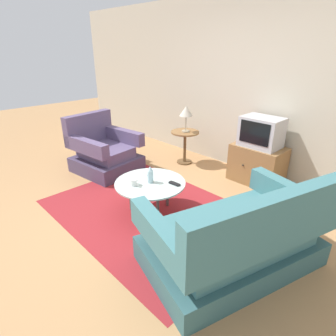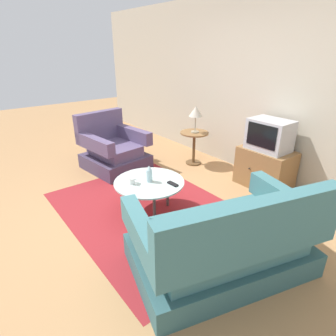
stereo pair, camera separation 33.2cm
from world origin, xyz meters
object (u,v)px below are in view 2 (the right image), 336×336
at_px(coffee_table, 149,184).
at_px(side_table, 194,141).
at_px(television, 270,135).
at_px(armchair, 113,150).
at_px(vase, 149,174).
at_px(tv_remote_silver, 148,172).
at_px(tv_stand, 265,168).
at_px(mug, 133,181).
at_px(couch, 224,243).
at_px(table_lamp, 196,112).
at_px(tv_remote_dark, 173,184).

height_order(coffee_table, side_table, side_table).
bearing_deg(coffee_table, television, 75.50).
height_order(armchair, vase, armchair).
xyz_separation_m(vase, tv_remote_silver, (-0.22, 0.12, -0.09)).
bearing_deg(television, tv_stand, 90.00).
distance_m(side_table, television, 1.35).
bearing_deg(mug, side_table, 114.09).
bearing_deg(tv_remote_silver, armchair, 10.12).
relative_size(armchair, tv_stand, 1.40).
distance_m(coffee_table, side_table, 1.73).
xyz_separation_m(tv_stand, tv_remote_silver, (-0.67, -1.63, 0.15)).
bearing_deg(television, coffee_table, -104.50).
height_order(television, tv_remote_silver, television).
height_order(couch, coffee_table, couch).
bearing_deg(television, armchair, -144.67).
relative_size(armchair, side_table, 1.82).
bearing_deg(tv_remote_silver, mug, 133.19).
relative_size(side_table, television, 1.03).
relative_size(couch, television, 3.22).
xyz_separation_m(coffee_table, side_table, (-0.83, 1.51, 0.02)).
bearing_deg(coffee_table, armchair, 168.64).
bearing_deg(coffee_table, couch, -1.83).
bearing_deg(couch, tv_remote_silver, 99.95).
height_order(table_lamp, tv_remote_silver, table_lamp).
bearing_deg(vase, television, 75.50).
height_order(mug, tv_remote_silver, mug).
bearing_deg(television, tv_remote_silver, -112.33).
distance_m(television, table_lamp, 1.29).
relative_size(television, tv_remote_silver, 3.80).
distance_m(couch, tv_remote_dark, 1.03).
distance_m(tv_remote_dark, tv_remote_silver, 0.46).
xyz_separation_m(table_lamp, vase, (0.82, -1.51, -0.40)).
xyz_separation_m(tv_stand, vase, (-0.45, -1.74, 0.24)).
relative_size(couch, coffee_table, 2.11).
bearing_deg(tv_stand, vase, -104.44).
bearing_deg(vase, tv_remote_dark, 34.54).
bearing_deg(side_table, tv_remote_silver, -66.09).
distance_m(side_table, mug, 1.86).
distance_m(side_table, tv_remote_silver, 1.52).
xyz_separation_m(armchair, side_table, (0.73, 1.20, 0.11)).
relative_size(television, mug, 4.32).
relative_size(armchair, coffee_table, 1.23).
distance_m(tv_stand, vase, 1.82).
relative_size(armchair, tv_remote_silver, 7.13).
distance_m(side_table, tv_stand, 1.31).
distance_m(tv_stand, television, 0.50).
relative_size(mug, tv_remote_silver, 0.88).
height_order(side_table, mug, side_table).
height_order(table_lamp, mug, table_lamp).
xyz_separation_m(television, mug, (-0.52, -1.93, -0.33)).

